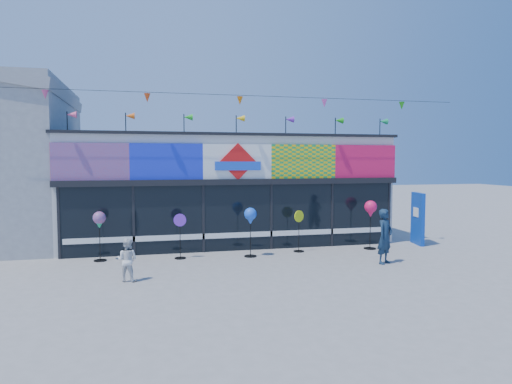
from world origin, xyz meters
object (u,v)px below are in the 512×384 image
object	(u,v)px
blue_sign	(418,218)
spinner_4	(371,210)
child	(127,260)
spinner_1	(180,235)
adult_man	(385,236)
spinner_0	(99,221)
spinner_3	(299,230)
spinner_2	(250,218)

from	to	relation	value
blue_sign	spinner_4	size ratio (longest dim) A/B	1.12
blue_sign	child	bearing A→B (deg)	-153.98
spinner_1	adult_man	distance (m)	6.39
child	spinner_0	bearing A→B (deg)	-48.60
spinner_3	spinner_4	size ratio (longest dim) A/B	0.83
adult_man	spinner_2	bearing A→B (deg)	120.84
spinner_4	adult_man	world-z (taller)	spinner_4
adult_man	spinner_1	bearing A→B (deg)	128.14
spinner_4	child	xyz separation A→B (m)	(-8.21, -2.48, -0.82)
spinner_3	spinner_4	bearing A→B (deg)	-2.74
blue_sign	spinner_0	size ratio (longest dim) A/B	1.24
blue_sign	spinner_3	xyz separation A→B (m)	(-4.77, -0.28, -0.22)
blue_sign	spinner_3	size ratio (longest dim) A/B	1.36
spinner_3	spinner_4	xyz separation A→B (m)	(2.62, -0.13, 0.63)
spinner_1	spinner_3	world-z (taller)	spinner_1
spinner_1	blue_sign	bearing A→B (deg)	2.86
blue_sign	adult_man	xyz separation A→B (m)	(-2.81, -2.61, -0.14)
spinner_0	child	distance (m)	2.92
spinner_1	spinner_2	bearing A→B (deg)	-6.10
spinner_4	child	size ratio (longest dim) A/B	1.54
blue_sign	spinner_3	world-z (taller)	blue_sign
blue_sign	adult_man	distance (m)	3.84
child	spinner_4	bearing A→B (deg)	-140.93
child	blue_sign	bearing A→B (deg)	-142.17
adult_man	spinner_3	bearing A→B (deg)	98.04
spinner_1	child	size ratio (longest dim) A/B	1.29
spinner_2	child	distance (m)	4.44
blue_sign	spinner_0	xyz separation A→B (m)	(-11.28, -0.20, 0.27)
spinner_0	spinner_2	distance (m)	4.74
spinner_2	spinner_3	world-z (taller)	spinner_2
spinner_0	spinner_1	size ratio (longest dim) A/B	1.08
spinner_0	spinner_4	world-z (taller)	spinner_4
spinner_4	child	bearing A→B (deg)	-163.21
spinner_2	spinner_3	xyz separation A→B (m)	(1.80, 0.40, -0.53)
spinner_3	child	size ratio (longest dim) A/B	1.27
spinner_0	adult_man	distance (m)	8.82
blue_sign	child	size ratio (longest dim) A/B	1.73
spinner_0	child	xyz separation A→B (m)	(0.93, -2.68, -0.68)
spinner_1	spinner_2	world-z (taller)	spinner_2
blue_sign	spinner_4	bearing A→B (deg)	-158.86
spinner_2	spinner_4	world-z (taller)	spinner_4
spinner_4	child	world-z (taller)	spinner_4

